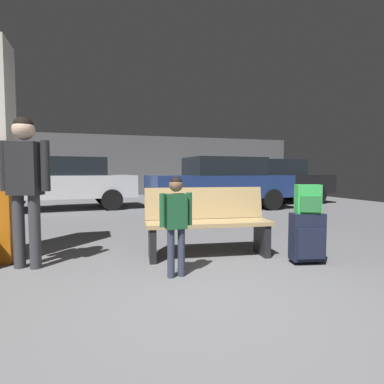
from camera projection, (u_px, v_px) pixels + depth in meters
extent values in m
cube|color=slate|center=(141.00, 229.00, 6.41)|extent=(18.00, 18.00, 0.10)
cube|color=#565658|center=(114.00, 165.00, 14.77)|extent=(18.00, 0.12, 2.80)
cube|color=tan|center=(209.00, 223.00, 4.05)|extent=(1.64, 0.62, 0.05)
cube|color=tan|center=(205.00, 203.00, 4.28)|extent=(1.60, 0.30, 0.42)
cube|color=black|center=(152.00, 244.00, 3.93)|extent=(0.13, 0.41, 0.41)
cube|color=black|center=(262.00, 239.00, 4.19)|extent=(0.13, 0.41, 0.41)
cube|color=#191E33|center=(307.00, 237.00, 3.78)|extent=(0.41, 0.27, 0.56)
cube|color=#191E33|center=(311.00, 244.00, 3.67)|extent=(0.34, 0.09, 0.36)
cube|color=#A5A5AA|center=(304.00, 213.00, 3.84)|extent=(0.14, 0.05, 0.02)
cylinder|color=black|center=(291.00, 260.00, 3.87)|extent=(0.03, 0.05, 0.04)
cylinder|color=black|center=(316.00, 259.00, 3.90)|extent=(0.03, 0.05, 0.04)
cube|color=green|center=(308.00, 199.00, 3.75)|extent=(0.32, 0.24, 0.34)
cube|color=#2B773A|center=(311.00, 204.00, 3.66)|extent=(0.23, 0.10, 0.19)
cylinder|color=black|center=(308.00, 186.00, 3.74)|extent=(0.06, 0.04, 0.02)
cylinder|color=#33384C|center=(181.00, 252.00, 3.33)|extent=(0.08, 0.08, 0.51)
cylinder|color=#33384C|center=(171.00, 253.00, 3.28)|extent=(0.08, 0.08, 0.51)
cube|color=#1E5933|center=(176.00, 211.00, 3.27)|extent=(0.22, 0.15, 0.36)
cylinder|color=#1E5933|center=(189.00, 209.00, 3.33)|extent=(0.06, 0.06, 0.34)
cylinder|color=#1E5933|center=(162.00, 210.00, 3.21)|extent=(0.06, 0.06, 0.34)
sphere|color=brown|center=(176.00, 185.00, 3.26)|extent=(0.14, 0.14, 0.14)
sphere|color=black|center=(176.00, 183.00, 3.25)|extent=(0.13, 0.13, 0.13)
cylinder|color=white|center=(166.00, 209.00, 3.34)|extent=(0.06, 0.06, 0.10)
cylinder|color=red|center=(166.00, 202.00, 3.33)|extent=(0.01, 0.01, 0.06)
cylinder|color=#38383D|center=(35.00, 232.00, 3.59)|extent=(0.13, 0.13, 0.83)
cylinder|color=#38383D|center=(19.00, 232.00, 3.61)|extent=(0.13, 0.13, 0.83)
cube|color=#232326|center=(25.00, 169.00, 3.55)|extent=(0.39, 0.32, 0.59)
cylinder|color=#232326|center=(45.00, 166.00, 3.52)|extent=(0.10, 0.10, 0.56)
cylinder|color=#232326|center=(4.00, 166.00, 3.57)|extent=(0.10, 0.10, 0.56)
sphere|color=beige|center=(23.00, 129.00, 3.52)|extent=(0.24, 0.24, 0.24)
sphere|color=black|center=(23.00, 126.00, 3.52)|extent=(0.22, 0.22, 0.22)
cube|color=silver|center=(62.00, 186.00, 9.24)|extent=(4.25, 2.11, 0.64)
cube|color=black|center=(67.00, 166.00, 9.26)|extent=(2.24, 1.74, 0.52)
cylinder|color=black|center=(7.00, 203.00, 8.02)|extent=(0.62, 0.26, 0.60)
cylinder|color=black|center=(15.00, 198.00, 9.49)|extent=(0.62, 0.26, 0.60)
cylinder|color=black|center=(112.00, 200.00, 9.03)|extent=(0.62, 0.26, 0.60)
cylinder|color=black|center=(104.00, 196.00, 10.50)|extent=(0.62, 0.26, 0.60)
cube|color=navy|center=(219.00, 186.00, 9.33)|extent=(4.19, 1.92, 0.64)
cube|color=black|center=(224.00, 166.00, 9.35)|extent=(2.18, 1.65, 0.52)
cylinder|color=black|center=(186.00, 203.00, 8.16)|extent=(0.61, 0.23, 0.60)
cylinder|color=black|center=(169.00, 198.00, 9.66)|extent=(0.61, 0.23, 0.60)
cylinder|color=black|center=(272.00, 200.00, 9.05)|extent=(0.61, 0.23, 0.60)
cylinder|color=black|center=(244.00, 196.00, 10.55)|extent=(0.61, 0.23, 0.60)
cube|color=black|center=(272.00, 184.00, 11.09)|extent=(4.18, 1.90, 0.64)
cube|color=black|center=(268.00, 167.00, 11.00)|extent=(2.17, 1.64, 0.52)
cylinder|color=black|center=(288.00, 192.00, 12.31)|extent=(0.61, 0.23, 0.60)
cylinder|color=black|center=(318.00, 195.00, 10.80)|extent=(0.61, 0.23, 0.60)
cylinder|color=black|center=(228.00, 194.00, 11.42)|extent=(0.61, 0.23, 0.60)
cylinder|color=black|center=(251.00, 197.00, 9.92)|extent=(0.61, 0.23, 0.60)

